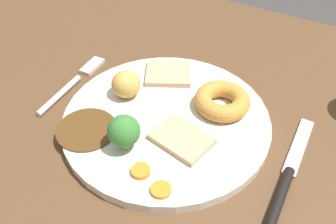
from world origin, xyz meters
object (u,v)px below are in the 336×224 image
yorkshire_pudding (222,101)px  meat_slice_main (183,137)px  carrot_coin_front (161,190)px  broccoli_floret (124,131)px  knife (288,177)px  carrot_coin_back (141,171)px  dinner_plate (168,121)px  roast_potato_left (126,84)px  meat_slice_under (168,73)px  fork (74,82)px

yorkshire_pudding → meat_slice_main: bearing=-103.6°
carrot_coin_front → broccoli_floret: broccoli_floret is taller
yorkshire_pudding → knife: 13.29cm
carrot_coin_back → knife: carrot_coin_back is taller
dinner_plate → roast_potato_left: 8.09cm
yorkshire_pudding → carrot_coin_back: 15.60cm
meat_slice_under → carrot_coin_back: size_ratio=3.01×
meat_slice_main → knife: size_ratio=0.39×
dinner_plate → broccoli_floret: 8.19cm
carrot_coin_back → yorkshire_pudding: bearing=76.1°
meat_slice_main → roast_potato_left: 11.86cm
meat_slice_main → carrot_coin_front: size_ratio=3.09×
dinner_plate → broccoli_floret: bearing=-106.2°
dinner_plate → carrot_coin_front: (5.13, -10.75, 0.97)cm
dinner_plate → knife: size_ratio=1.53×
meat_slice_main → carrot_coin_front: (1.52, -8.26, -0.13)cm
carrot_coin_back → fork: bearing=151.3°
roast_potato_left → carrot_coin_back: size_ratio=1.84×
meat_slice_under → knife: (21.49, -9.29, -1.35)cm
meat_slice_main → roast_potato_left: size_ratio=1.74×
knife → dinner_plate: bearing=85.6°
dinner_plate → meat_slice_under: 9.48cm
fork → roast_potato_left: bearing=-90.1°
meat_slice_under → yorkshire_pudding: (10.08, -2.83, 0.82)cm
dinner_plate → carrot_coin_front: 11.95cm
fork → meat_slice_main: bearing=-101.9°
yorkshire_pudding → fork: 23.35cm
broccoli_floret → fork: 17.48cm
broccoli_floret → knife: 20.31cm
broccoli_floret → carrot_coin_back: bearing=-33.3°
carrot_coin_back → fork: (-19.03, 10.41, -1.33)cm
yorkshire_pudding → carrot_coin_front: size_ratio=3.28×
carrot_coin_front → broccoli_floret: 8.41cm
knife → carrot_coin_front: bearing=128.5°
meat_slice_under → carrot_coin_back: 19.04cm
yorkshire_pudding → carrot_coin_back: yorkshire_pudding is taller
knife → roast_potato_left: bearing=83.8°
dinner_plate → roast_potato_left: bearing=170.6°
carrot_coin_front → carrot_coin_back: size_ratio=1.04×
roast_potato_left → fork: size_ratio=0.27×
dinner_plate → meat_slice_under: (-4.55, 8.25, 1.10)cm
dinner_plate → knife: 16.97cm
roast_potato_left → fork: roast_potato_left is taller
meat_slice_under → carrot_coin_back: meat_slice_under is taller
yorkshire_pudding → roast_potato_left: size_ratio=1.85×
meat_slice_under → broccoli_floret: 15.77cm
carrot_coin_back → fork: 21.73cm
meat_slice_main → carrot_coin_back: bearing=-104.2°
fork → knife: (34.18, -1.75, 0.06)cm
meat_slice_main → knife: bearing=6.2°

